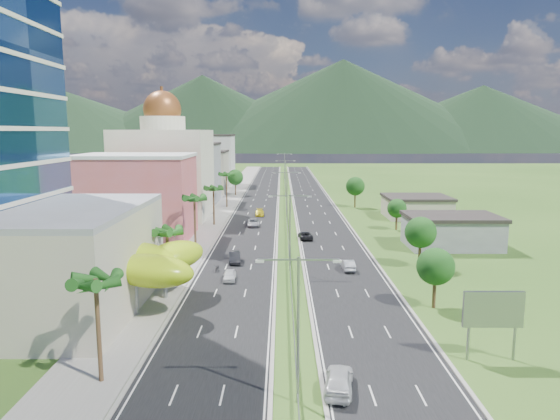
{
  "coord_description": "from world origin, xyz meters",
  "views": [
    {
      "loc": [
        -1.19,
        -58.94,
        19.71
      ],
      "look_at": [
        -1.44,
        21.35,
        7.0
      ],
      "focal_mm": 32.0,
      "sensor_mm": 36.0,
      "label": 1
    }
  ],
  "objects": [
    {
      "name": "leafy_tree_rd",
      "position": [
        18.0,
        70.0,
        5.58
      ],
      "size": [
        4.9,
        4.9,
        8.05
      ],
      "color": "#47301C",
      "rests_on": "ground"
    },
    {
      "name": "car_white_near_right",
      "position": [
        3.2,
        -23.35,
        0.94
      ],
      "size": [
        2.93,
        5.53,
        1.79
      ],
      "primitive_type": "imported",
      "rotation": [
        0.0,
        0.0,
        2.98
      ],
      "color": "silver",
      "rests_on": "road_right"
    },
    {
      "name": "midrise_beige",
      "position": [
        -27.0,
        102.0,
        6.5
      ],
      "size": [
        16.0,
        15.0,
        13.0
      ],
      "primitive_type": "cube",
      "color": "#B2A592",
      "rests_on": "ground"
    },
    {
      "name": "streetlight_median_d",
      "position": [
        0.0,
        95.0,
        6.75
      ],
      "size": [
        6.04,
        0.25,
        11.0
      ],
      "color": "gray",
      "rests_on": "ground"
    },
    {
      "name": "car_yellow_far_left",
      "position": [
        -6.35,
        56.91,
        0.76
      ],
      "size": [
        2.18,
        5.03,
        1.44
      ],
      "primitive_type": "imported",
      "rotation": [
        0.0,
        0.0,
        0.03
      ],
      "color": "yellow",
      "rests_on": "road_left"
    },
    {
      "name": "lime_canopy",
      "position": [
        -20.0,
        -4.0,
        4.99
      ],
      "size": [
        18.0,
        15.0,
        7.4
      ],
      "color": "#A0C413",
      "rests_on": "ground"
    },
    {
      "name": "billboard",
      "position": [
        17.0,
        -18.0,
        4.42
      ],
      "size": [
        5.2,
        0.35,
        6.2
      ],
      "color": "gray",
      "rests_on": "ground"
    },
    {
      "name": "domed_building",
      "position": [
        -28.0,
        55.0,
        11.35
      ],
      "size": [
        20.0,
        20.0,
        28.7
      ],
      "color": "beige",
      "rests_on": "ground"
    },
    {
      "name": "sidewalk_left",
      "position": [
        -17.0,
        90.0,
        0.06
      ],
      "size": [
        7.0,
        260.0,
        0.12
      ],
      "primitive_type": "cube",
      "color": "gray",
      "rests_on": "ground"
    },
    {
      "name": "car_white_near_left",
      "position": [
        -8.12,
        5.31,
        0.72
      ],
      "size": [
        1.76,
        4.04,
        1.36
      ],
      "primitive_type": "imported",
      "rotation": [
        0.0,
        0.0,
        0.04
      ],
      "color": "white",
      "rests_on": "road_left"
    },
    {
      "name": "streetlight_median_a",
      "position": [
        0.0,
        -25.0,
        6.75
      ],
      "size": [
        6.04,
        0.25,
        11.0
      ],
      "color": "gray",
      "rests_on": "ground"
    },
    {
      "name": "palm_tree_d",
      "position": [
        -15.5,
        45.0,
        7.54
      ],
      "size": [
        3.6,
        3.6,
        8.6
      ],
      "color": "#47301C",
      "rests_on": "ground"
    },
    {
      "name": "shed_near",
      "position": [
        28.0,
        25.0,
        2.5
      ],
      "size": [
        15.0,
        10.0,
        5.0
      ],
      "primitive_type": "cube",
      "color": "gray",
      "rests_on": "ground"
    },
    {
      "name": "median_guardrail",
      "position": [
        0.0,
        71.99,
        0.62
      ],
      "size": [
        0.1,
        216.06,
        0.76
      ],
      "color": "gray",
      "rests_on": "ground"
    },
    {
      "name": "ground",
      "position": [
        0.0,
        0.0,
        0.0
      ],
      "size": [
        500.0,
        500.0,
        0.0
      ],
      "primitive_type": "plane",
      "color": "#2D5119",
      "rests_on": "ground"
    },
    {
      "name": "leafy_tree_lfar",
      "position": [
        -15.5,
        95.0,
        5.58
      ],
      "size": [
        4.9,
        4.9,
        8.05
      ],
      "color": "#47301C",
      "rests_on": "ground"
    },
    {
      "name": "motorcycle",
      "position": [
        -10.33,
        9.61,
        0.66
      ],
      "size": [
        0.75,
        1.97,
        1.23
      ],
      "primitive_type": "imported",
      "rotation": [
        0.0,
        0.0,
        -0.09
      ],
      "color": "black",
      "rests_on": "road_left"
    },
    {
      "name": "streetlight_median_b",
      "position": [
        0.0,
        10.0,
        6.75
      ],
      "size": [
        6.04,
        0.25,
        11.0
      ],
      "color": "gray",
      "rests_on": "ground"
    },
    {
      "name": "streetlight_median_e",
      "position": [
        0.0,
        140.0,
        6.75
      ],
      "size": [
        6.04,
        0.25,
        11.0
      ],
      "color": "gray",
      "rests_on": "ground"
    },
    {
      "name": "road_left",
      "position": [
        -7.5,
        90.0,
        0.02
      ],
      "size": [
        11.0,
        260.0,
        0.04
      ],
      "primitive_type": "cube",
      "color": "black",
      "rests_on": "ground"
    },
    {
      "name": "car_dark_far_right",
      "position": [
        3.2,
        31.05,
        0.73
      ],
      "size": [
        2.71,
        5.16,
        1.38
      ],
      "primitive_type": "imported",
      "rotation": [
        0.0,
        0.0,
        3.23
      ],
      "color": "black",
      "rests_on": "road_right"
    },
    {
      "name": "pink_shophouse",
      "position": [
        -28.0,
        32.0,
        7.5
      ],
      "size": [
        20.0,
        15.0,
        15.0
      ],
      "primitive_type": "cube",
      "color": "#CE5854",
      "rests_on": "ground"
    },
    {
      "name": "leafy_tree_rb",
      "position": [
        19.0,
        12.0,
        5.18
      ],
      "size": [
        4.55,
        4.55,
        7.47
      ],
      "color": "#47301C",
      "rests_on": "ground"
    },
    {
      "name": "car_silver_right",
      "position": [
        8.36,
        10.41,
        0.78
      ],
      "size": [
        1.7,
        4.56,
        1.49
      ],
      "primitive_type": "imported",
      "rotation": [
        0.0,
        0.0,
        3.17
      ],
      "color": "#9C9EA4",
      "rests_on": "road_right"
    },
    {
      "name": "mountain_ridge",
      "position": [
        60.0,
        450.0,
        0.0
      ],
      "size": [
        860.0,
        140.0,
        90.0
      ],
      "primitive_type": null,
      "color": "black",
      "rests_on": "ground"
    },
    {
      "name": "palm_tree_a",
      "position": [
        -15.5,
        -22.0,
        8.02
      ],
      "size": [
        3.6,
        3.6,
        9.1
      ],
      "color": "#47301C",
      "rests_on": "ground"
    },
    {
      "name": "midrise_grey",
      "position": [
        -27.0,
        80.0,
        8.0
      ],
      "size": [
        16.0,
        15.0,
        16.0
      ],
      "primitive_type": "cube",
      "color": "gray",
      "rests_on": "ground"
    },
    {
      "name": "car_silver_mid_left",
      "position": [
        -7.07,
        43.75,
        0.78
      ],
      "size": [
        2.68,
        5.44,
        1.49
      ],
      "primitive_type": "imported",
      "rotation": [
        0.0,
        0.0,
        0.04
      ],
      "color": "#A1A3A8",
      "rests_on": "road_left"
    },
    {
      "name": "road_right",
      "position": [
        7.5,
        90.0,
        0.02
      ],
      "size": [
        11.0,
        260.0,
        0.04
      ],
      "primitive_type": "cube",
      "color": "black",
      "rests_on": "ground"
    },
    {
      "name": "midrise_white",
      "position": [
        -27.0,
        125.0,
        9.0
      ],
      "size": [
        16.0,
        15.0,
        18.0
      ],
      "primitive_type": "cube",
      "color": "silver",
      "rests_on": "ground"
    },
    {
      "name": "leafy_tree_rc",
      "position": [
        22.0,
        40.0,
        4.37
      ],
      "size": [
        3.85,
        3.85,
        6.33
      ],
      "color": "#47301C",
      "rests_on": "ground"
    },
    {
      "name": "leafy_tree_ra",
      "position": [
        16.0,
        -5.0,
        4.78
      ],
      "size": [
        4.2,
        4.2,
        6.9
      ],
      "color": "#47301C",
      "rests_on": "ground"
    },
    {
      "name": "shed_far",
      "position": [
        30.0,
        55.0,
        2.2
      ],
      "size": [
        14.0,
        12.0,
        4.4
      ],
      "primitive_type": "cube",
      "color": "#B2A592",
      "rests_on": "ground"
    },
    {
      "name": "palm_tree_b",
      "position": [
        -15.5,
        2.0,
        7.06
      ],
      "size": [
        3.6,
        3.6,
        8.1
      ],
      "color": "#47301C",
      "rests_on": "ground"
    },
    {
      "name": "mall_podium",
      "position": [
        -32.0,
        -6.0,
        5.5
      ],
      "size": [
        30.0,
        24.0,
        11.0
      ],
      "primitive_type": "cube",
      "color": "#B2A592",
      "rests_on": "ground"
    },
    {
      "name": "streetlight_median_c",
      "position": [
        0.0,
        50.0,
        6.75
      ],
      "size": [
        6.04,
        0.25,
        11.0
      ],
      "color": "gray",
      "rests_on": "ground"
    },
    {
      "name": "car_dark_left",
      "position": [
        -8.29,
        14.47,
        0.83
      ],
      "size": [
        2.15,
        4.94,
        1.58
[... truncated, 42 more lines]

